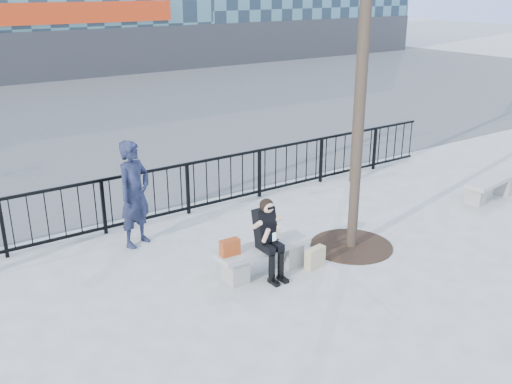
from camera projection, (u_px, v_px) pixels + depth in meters
ground at (263, 272)px, 9.51m from camera, size 120.00×120.00×0.00m
street_surface at (31, 113)px, 21.13m from camera, size 60.00×23.00×0.01m
railing at (179, 190)px, 11.64m from camera, size 14.00×0.06×1.10m
tree_grate at (351, 246)px, 10.43m from camera, size 1.50×1.50×0.02m
bench_main at (263, 256)px, 9.40m from camera, size 1.65×0.46×0.49m
bench_second at (491, 187)px, 12.64m from camera, size 1.58×0.44×0.47m
seated_woman at (269, 239)px, 9.15m from camera, size 0.50×0.64×1.34m
handbag at (230, 247)px, 8.97m from camera, size 0.32×0.16×0.26m
shopping_bag at (315, 258)px, 9.60m from camera, size 0.40×0.20×0.36m
standing_man at (135, 194)px, 10.21m from camera, size 0.85×0.73×1.97m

